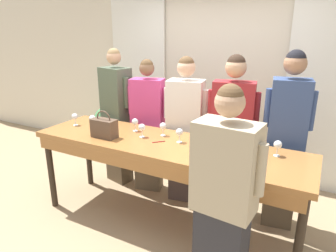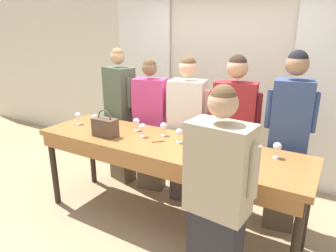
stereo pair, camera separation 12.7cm
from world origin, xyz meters
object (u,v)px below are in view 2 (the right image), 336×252
host_pouring (217,204)px  tasting_bar (163,151)px  wine_glass_center_right (142,127)px  wine_glass_front_mid (164,126)px  wine_glass_back_left (179,133)px  guest_cream_sweater (187,131)px  handbag (105,127)px  guest_pink_top (151,126)px  wine_glass_center_mid (78,116)px  wine_glass_front_left (136,122)px  guest_navy_coat (287,142)px  potted_plant (112,127)px  guest_olive_jacket (121,116)px  wine_glass_front_right (277,147)px  guest_striped_shirt (233,135)px  wine_glass_back_mid (99,122)px  wine_bottle (219,152)px  wine_glass_center_left (95,118)px

host_pouring → tasting_bar: bearing=142.7°
tasting_bar → wine_glass_center_right: bearing=169.8°
wine_glass_front_mid → wine_glass_back_left: 0.26m
guest_cream_sweater → host_pouring: size_ratio=1.03×
handbag → guest_cream_sweater: guest_cream_sweater is taller
guest_pink_top → host_pouring: bearing=-41.9°
wine_glass_center_mid → wine_glass_front_left: bearing=11.8°
wine_glass_back_left → guest_pink_top: 0.90m
guest_cream_sweater → guest_navy_coat: guest_navy_coat is taller
wine_glass_center_right → potted_plant: (-1.53, 1.23, -0.58)m
tasting_bar → wine_glass_front_left: bearing=158.3°
guest_cream_sweater → guest_olive_jacket: bearing=-180.0°
wine_glass_front_right → host_pouring: host_pouring is taller
guest_olive_jacket → guest_striped_shirt: 1.57m
wine_glass_center_right → wine_glass_back_mid: same height
tasting_bar → host_pouring: bearing=-37.3°
wine_glass_center_right → potted_plant: wine_glass_center_right is taller
wine_glass_back_mid → guest_striped_shirt: (1.33, 0.65, -0.12)m
host_pouring → guest_pink_top: bearing=138.1°
guest_navy_coat → guest_olive_jacket: bearing=-180.0°
wine_bottle → wine_glass_front_left: wine_bottle is taller
guest_cream_sweater → wine_bottle: bearing=-48.9°
wine_glass_center_mid → potted_plant: size_ratio=0.18×
wine_glass_center_left → guest_striped_shirt: (1.49, 0.56, -0.12)m
wine_bottle → wine_glass_center_left: 1.66m
wine_glass_front_right → wine_glass_center_left: 2.03m
guest_pink_top → potted_plant: size_ratio=2.06×
tasting_bar → wine_bottle: (0.67, -0.20, 0.20)m
wine_glass_front_right → host_pouring: size_ratio=0.08×
wine_glass_center_right → handbag: bearing=-151.2°
wine_glass_front_mid → guest_navy_coat: 1.26m
guest_pink_top → wine_glass_front_mid: bearing=-43.2°
handbag → wine_glass_back_left: 0.80m
wine_glass_back_left → wine_bottle: bearing=-28.6°
wine_glass_front_left → host_pouring: bearing=-32.3°
handbag → wine_glass_front_mid: size_ratio=2.00×
guest_navy_coat → wine_glass_front_mid: bearing=-160.0°
tasting_bar → guest_pink_top: 0.84m
wine_glass_center_left → wine_glass_back_mid: same height
wine_bottle → guest_navy_coat: size_ratio=0.17×
handbag → host_pouring: bearing=-18.7°
wine_glass_front_mid → wine_glass_front_right: (1.17, 0.00, 0.00)m
guest_navy_coat → host_pouring: 1.29m
wine_glass_front_mid → guest_striped_shirt: 0.77m
wine_glass_back_mid → host_pouring: 1.77m
handbag → guest_navy_coat: 1.87m
guest_cream_sweater → guest_pink_top: bearing=180.0°
wine_bottle → guest_navy_coat: bearing=63.6°
wine_glass_front_mid → guest_cream_sweater: bearing=82.0°
wine_glass_front_right → wine_glass_front_left: bearing=-179.4°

